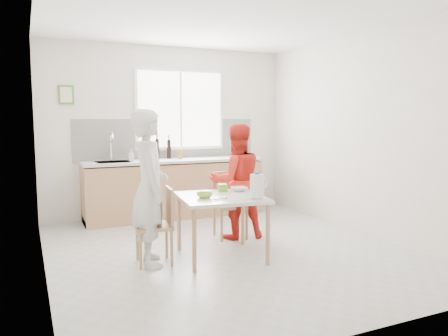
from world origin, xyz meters
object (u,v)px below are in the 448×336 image
Objects in this scene: wine_bottle_a at (157,149)px; person_red at (236,181)px; milk_jug at (257,185)px; dining_table at (221,202)px; wine_bottle_b at (169,149)px; bowl_green at (205,195)px; chair_far at (229,201)px; bowl_white at (239,189)px; person_white at (150,188)px; chair_left at (159,222)px.

person_red is at bearing -70.84° from wine_bottle_a.
wine_bottle_a is (-0.34, 2.65, 0.24)m from milk_jug.
wine_bottle_b reaches higher than dining_table.
bowl_green is 2.38m from wine_bottle_a.
dining_table is at bearing -88.54° from wine_bottle_a.
chair_far is 4.43× the size of bowl_white.
wine_bottle_b is (-0.32, 1.56, 0.60)m from chair_far.
bowl_green reaches higher than dining_table.
bowl_green is 0.56× the size of wine_bottle_a.
person_white is (-1.23, -0.66, 0.36)m from chair_far.
person_red reaches higher than wine_bottle_a.
chair_far is at bearing -71.87° from wine_bottle_a.
chair_left is at bearing -110.05° from wine_bottle_b.
wine_bottle_a is at bearing 104.99° from milk_jug.
person_red reaches higher than bowl_white.
person_white is at bearing -174.63° from bowl_white.
bowl_green is at bearing -93.54° from wine_bottle_a.
chair_far is at bearing 88.64° from milk_jug.
wine_bottle_a is at bearing -63.23° from person_red.
person_white is at bearing -107.88° from wine_bottle_a.
chair_left is at bearing 164.56° from milk_jug.
chair_far is at bearing 59.14° from dining_table.
wine_bottle_b is at bearing -14.70° from person_white.
dining_table is at bearing -93.27° from wine_bottle_b.
person_red is 4.96× the size of wine_bottle_b.
person_red reaches higher than wine_bottle_b.
wine_bottle_a reaches higher than chair_far.
dining_table is at bearing -90.00° from person_white.
dining_table is at bearing 90.00° from chair_left.
wine_bottle_a is (-0.06, 2.33, 0.45)m from dining_table.
chair_left reaches higher than bowl_white.
person_red is at bearing 43.65° from bowl_green.
person_white reaches higher than wine_bottle_b.
wine_bottle_a reaches higher than dining_table.
person_white reaches higher than chair_left.
chair_left is at bearing -90.00° from person_white.
bowl_white is 2.19m from wine_bottle_a.
bowl_green is 0.58m from bowl_white.
person_red reaches higher than bowl_green.
chair_far is 0.52× the size of person_white.
wine_bottle_a is 1.07× the size of wine_bottle_b.
milk_jug is at bearing -104.15° from person_white.
chair_far is at bearing -54.33° from person_white.
bowl_green is at bearing 84.15° from chair_left.
person_white is 6.18× the size of milk_jug.
person_white reaches higher than person_red.
bowl_white is at bearing 92.60° from milk_jug.
chair_left is at bearing 33.24° from person_red.
dining_table is 0.69× the size of person_red.
dining_table is 5.29× the size of bowl_white.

